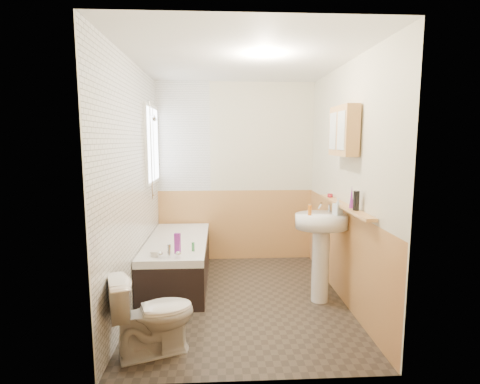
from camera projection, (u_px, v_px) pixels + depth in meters
name	position (u px, v px, depth m)	size (l,w,h in m)	color
floor	(241.00, 299.00, 4.06)	(2.80, 2.80, 0.00)	#2D2620
ceiling	(241.00, 60.00, 3.71)	(2.80, 2.80, 0.00)	white
wall_back	(235.00, 173.00, 5.28)	(2.20, 0.02, 2.50)	beige
wall_front	(253.00, 209.00, 2.49)	(2.20, 0.02, 2.50)	beige
wall_left	(133.00, 185.00, 3.83)	(0.02, 2.80, 2.50)	beige
wall_right	(346.00, 184.00, 3.95)	(0.02, 2.80, 2.50)	beige
wainscot_right	(341.00, 252.00, 4.05)	(0.01, 2.80, 1.00)	tan
wainscot_front	(252.00, 314.00, 2.62)	(2.20, 0.01, 1.00)	tan
wainscot_back	(235.00, 225.00, 5.36)	(2.20, 0.01, 1.00)	tan
tile_cladding_left	(135.00, 185.00, 3.83)	(0.01, 2.80, 2.50)	white
tile_return_back	(183.00, 137.00, 5.15)	(0.75, 0.01, 1.50)	white
window	(153.00, 145.00, 4.71)	(0.03, 0.79, 0.99)	white
bathtub	(178.00, 260.00, 4.50)	(0.70, 1.65, 0.68)	black
shower_riser	(152.00, 143.00, 4.51)	(0.10, 0.08, 1.18)	silver
toilet	(153.00, 315.00, 2.99)	(0.37, 0.67, 0.65)	white
sink	(321.00, 239.00, 3.92)	(0.55, 0.45, 1.06)	white
pine_shelf	(344.00, 206.00, 3.79)	(0.10, 1.41, 0.03)	tan
medicine_cabinet	(343.00, 131.00, 3.71)	(0.14, 0.55, 0.49)	tan
foam_can	(356.00, 201.00, 3.45)	(0.06, 0.06, 0.18)	black
green_bottle	(352.00, 197.00, 3.57)	(0.04, 0.04, 0.22)	purple
black_jar	(330.00, 195.00, 4.27)	(0.06, 0.06, 0.04)	maroon
soap_bottle	(338.00, 211.00, 3.83)	(0.08, 0.17, 0.08)	silver
clear_bottle	(310.00, 210.00, 3.82)	(0.04, 0.04, 0.11)	orange
blue_gel	(177.00, 243.00, 3.88)	(0.06, 0.04, 0.22)	purple
cream_jar	(155.00, 254.00, 3.80)	(0.09, 0.09, 0.06)	silver
orange_bottle	(193.00, 247.00, 3.97)	(0.03, 0.03, 0.09)	#388447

